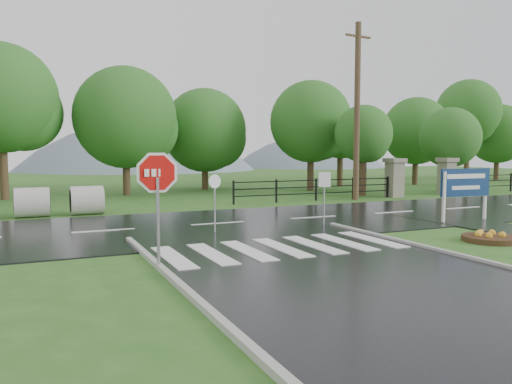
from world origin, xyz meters
name	(u,v)px	position (x,y,z in m)	size (l,w,h in m)	color
ground	(408,299)	(0.00, 0.00, 0.00)	(120.00, 120.00, 0.00)	#2D5D1F
main_road	(218,225)	(0.00, 10.00, 0.00)	(90.00, 8.00, 0.04)	black
crosswalk	(281,247)	(0.00, 5.00, 0.06)	(6.50, 2.80, 0.02)	silver
pillar_west	(394,177)	(13.00, 16.00, 1.18)	(1.00, 1.00, 2.24)	gray
pillar_east	(447,175)	(17.00, 16.00, 1.18)	(1.00, 1.00, 2.24)	gray
fence_west	(316,187)	(7.75, 16.00, 0.72)	(9.58, 0.08, 1.20)	black
hills	(109,279)	(3.49, 65.00, -15.54)	(102.00, 48.00, 48.00)	slate
treeline	(156,193)	(1.00, 24.00, 0.00)	(83.20, 5.20, 10.00)	#225C1C
stop_sign	(157,183)	(-3.56, 4.12, 1.95)	(1.25, 0.14, 2.81)	#939399
estate_billboard	(465,185)	(8.77, 6.92, 1.38)	(2.29, 0.19, 2.00)	silver
flower_bed	(490,237)	(6.18, 3.53, 0.12)	(1.61, 1.61, 0.32)	#332111
reg_sign_small	(324,187)	(3.28, 8.07, 1.38)	(0.41, 0.16, 1.92)	#939399
reg_sign_round	(215,195)	(-0.74, 8.27, 1.24)	(0.44, 0.10, 1.91)	#939399
utility_pole_east	(357,111)	(9.95, 15.50, 4.81)	(1.68, 0.32, 9.46)	#473523
entrance_tree_left	(363,134)	(11.88, 17.50, 3.64)	(3.41, 3.41, 5.37)	#3D2B1C
entrance_tree_right	(450,138)	(18.71, 17.50, 3.51)	(3.88, 3.88, 5.47)	#3D2B1C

